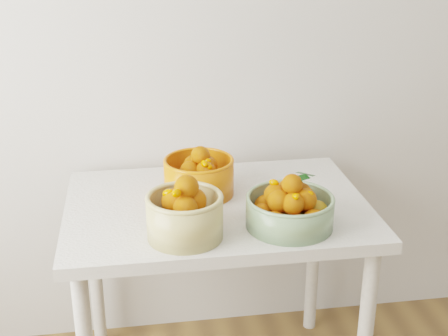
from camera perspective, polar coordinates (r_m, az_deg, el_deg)
The scene contains 4 objects.
table at distance 2.12m, azimuth -0.64°, elevation -5.58°, with size 1.00×0.70×0.75m.
bowl_cream at distance 1.84m, azimuth -3.58°, elevation -4.22°, with size 0.24×0.24×0.20m.
bowl_green at distance 1.91m, azimuth 6.03°, elevation -3.68°, with size 0.27×0.27×0.17m.
bowl_orange at distance 2.12m, azimuth -2.32°, elevation -0.70°, with size 0.26×0.26×0.17m.
Camera 1 is at (-0.61, -0.26, 1.64)m, focal length 50.00 mm.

